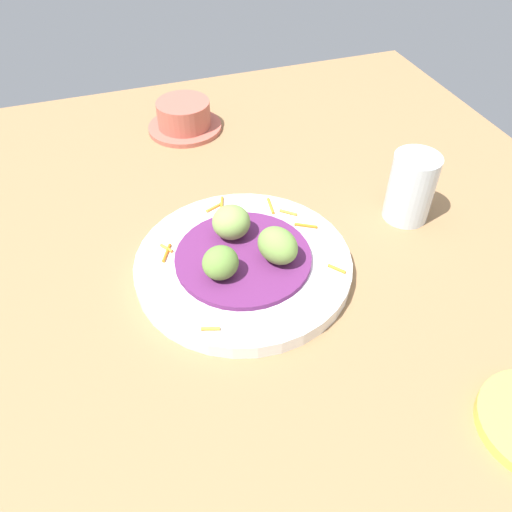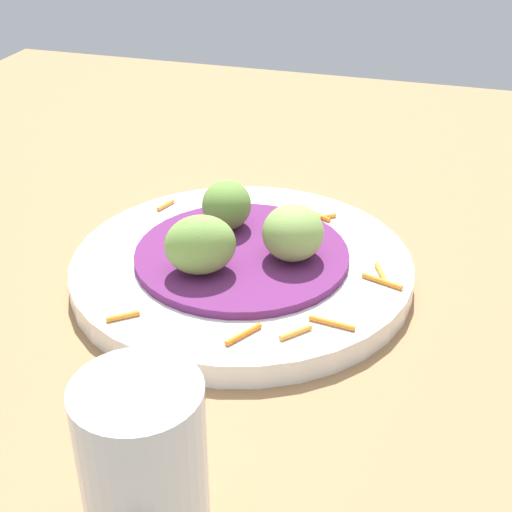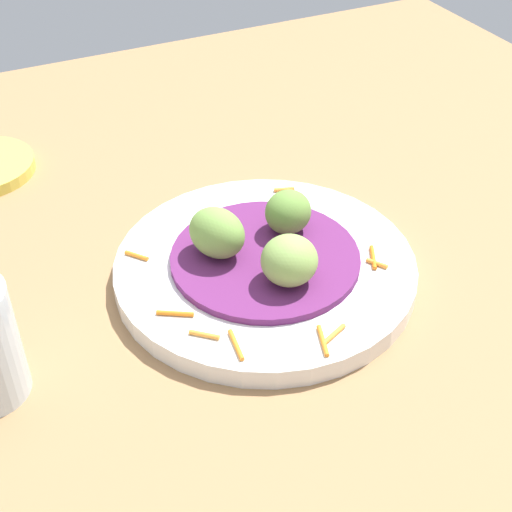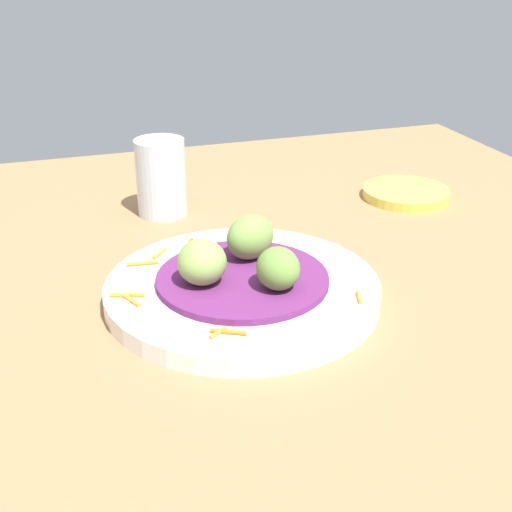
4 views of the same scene
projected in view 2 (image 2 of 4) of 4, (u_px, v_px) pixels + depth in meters
table_surface at (248, 279)px, 61.46cm from camera, size 110.00×110.00×2.00cm
main_plate at (241, 269)px, 59.12cm from camera, size 27.04×27.04×1.88cm
cabbage_bed at (240, 255)px, 58.47cm from camera, size 16.93×16.93×0.69cm
carrot_garnish at (293, 275)px, 56.08cm from camera, size 20.91×22.65×0.40cm
guac_scoop_left at (293, 233)px, 56.35cm from camera, size 5.70×5.62×4.35cm
guac_scoop_center at (227, 205)px, 60.71cm from camera, size 5.01×4.78×4.11cm
guac_scoop_right at (200, 245)px, 54.54cm from camera, size 6.12×6.63×4.54cm
water_glass at (144, 466)px, 35.78cm from camera, size 6.28×6.28×9.72cm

